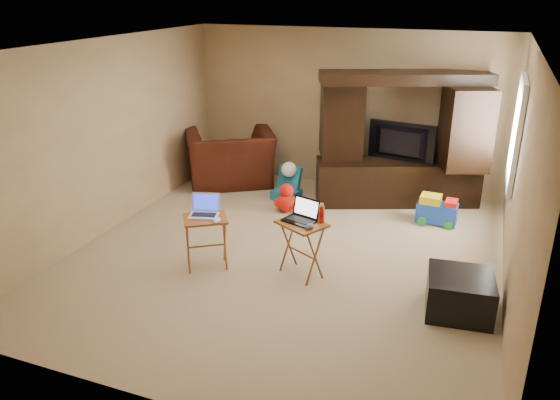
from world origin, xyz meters
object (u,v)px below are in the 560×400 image
at_px(entertainment_center, 400,140).
at_px(water_bottle, 322,214).
at_px(child_rocker, 286,184).
at_px(plush_toy, 287,198).
at_px(push_toy, 437,209).
at_px(ottoman, 460,294).
at_px(mouse_right, 310,226).
at_px(tray_table_left, 206,243).
at_px(mouse_left, 217,220).
at_px(recliner, 230,157).
at_px(tray_table_right, 301,249).
at_px(laptop_left, 203,207).
at_px(laptop_right, 299,211).
at_px(television, 399,143).

bearing_deg(entertainment_center, water_bottle, -120.74).
bearing_deg(entertainment_center, child_rocker, 175.17).
relative_size(plush_toy, push_toy, 0.79).
bearing_deg(ottoman, push_toy, 101.59).
xyz_separation_m(plush_toy, mouse_right, (0.94, -1.82, 0.46)).
height_order(tray_table_left, water_bottle, water_bottle).
bearing_deg(mouse_right, push_toy, 62.09).
distance_m(plush_toy, mouse_left, 2.04).
distance_m(recliner, ottoman, 4.69).
height_order(tray_table_right, laptop_left, laptop_left).
relative_size(recliner, push_toy, 2.52).
distance_m(plush_toy, laptop_right, 1.93).
distance_m(laptop_left, mouse_right, 1.25).
relative_size(television, tray_table_left, 1.58).
bearing_deg(recliner, television, 149.60).
relative_size(tray_table_left, laptop_left, 1.91).
bearing_deg(tray_table_right, television, 105.27).
bearing_deg(laptop_right, entertainment_center, 93.87).
xyz_separation_m(entertainment_center, plush_toy, (-1.42, -0.96, -0.77)).
relative_size(entertainment_center, recliner, 1.73).
bearing_deg(ottoman, television, 112.21).
xyz_separation_m(television, plush_toy, (-1.42, -0.91, -0.72)).
bearing_deg(laptop_right, ottoman, 12.27).
distance_m(entertainment_center, television, 0.06).
distance_m(tray_table_right, laptop_left, 1.21).
bearing_deg(plush_toy, tray_table_left, -98.30).
bearing_deg(tray_table_left, mouse_left, -53.82).
height_order(child_rocker, push_toy, child_rocker).
distance_m(entertainment_center, plush_toy, 1.88).
height_order(recliner, laptop_left, recliner).
distance_m(laptop_left, water_bottle, 1.35).
bearing_deg(tray_table_right, child_rocker, 142.95).
bearing_deg(recliner, laptop_right, 97.30).
height_order(entertainment_center, mouse_right, entertainment_center).
bearing_deg(water_bottle, push_toy, 61.29).
height_order(ottoman, water_bottle, water_bottle).
height_order(child_rocker, water_bottle, water_bottle).
relative_size(laptop_left, laptop_right, 0.97).
distance_m(laptop_right, mouse_left, 0.92).
relative_size(entertainment_center, push_toy, 4.37).
xyz_separation_m(entertainment_center, water_bottle, (-0.41, -2.58, -0.23)).
relative_size(entertainment_center, television, 2.41).
bearing_deg(recliner, plush_toy, 115.50).
bearing_deg(water_bottle, laptop_left, -168.39).
bearing_deg(laptop_left, ottoman, -14.66).
bearing_deg(television, mouse_left, 70.93).
xyz_separation_m(push_toy, mouse_right, (-1.15, -2.18, 0.47)).
bearing_deg(laptop_right, mouse_right, -21.76).
height_order(entertainment_center, water_bottle, entertainment_center).
distance_m(entertainment_center, mouse_left, 3.33).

